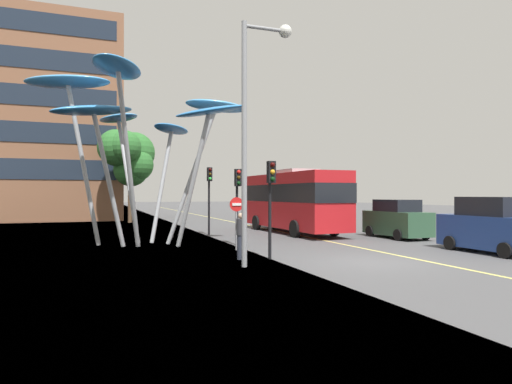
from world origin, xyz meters
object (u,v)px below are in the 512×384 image
at_px(traffic_light_kerb_far, 238,190).
at_px(no_entry_sign, 236,215).
at_px(leaf_sculpture, 131,113).
at_px(car_parked_near, 492,227).
at_px(traffic_light_island_mid, 209,186).
at_px(traffic_light_kerb_near, 271,188).
at_px(car_parked_mid, 397,220).
at_px(pedestrian, 241,236).
at_px(red_bus, 293,199).
at_px(street_lamp, 255,111).

distance_m(traffic_light_kerb_far, no_entry_sign, 2.09).
relative_size(leaf_sculpture, car_parked_near, 2.38).
bearing_deg(traffic_light_island_mid, traffic_light_kerb_near, -91.28).
xyz_separation_m(car_parked_mid, pedestrian, (-10.41, -4.55, -0.14)).
bearing_deg(red_bus, traffic_light_island_mid, 176.58).
height_order(car_parked_near, car_parked_mid, car_parked_near).
distance_m(car_parked_mid, street_lamp, 12.85).
xyz_separation_m(leaf_sculpture, traffic_light_island_mid, (4.68, 3.80, -3.34)).
bearing_deg(car_parked_mid, traffic_light_kerb_near, -152.20).
bearing_deg(street_lamp, traffic_light_kerb_far, 77.84).
xyz_separation_m(traffic_light_kerb_far, street_lamp, (-1.27, -5.89, 2.59)).
distance_m(traffic_light_kerb_near, pedestrian, 2.07).
xyz_separation_m(pedestrian, no_entry_sign, (0.63, 2.54, 0.66)).
bearing_deg(traffic_light_kerb_far, no_entry_sign, -109.34).
distance_m(traffic_light_kerb_far, car_parked_near, 10.90).
xyz_separation_m(red_bus, car_parked_mid, (3.93, -4.84, -1.12)).
relative_size(traffic_light_kerb_near, traffic_light_island_mid, 0.91).
xyz_separation_m(leaf_sculpture, no_entry_sign, (4.07, -3.36, -4.67)).
bearing_deg(traffic_light_kerb_near, red_bus, 60.86).
relative_size(red_bus, traffic_light_kerb_near, 2.73).
bearing_deg(traffic_light_island_mid, red_bus, -3.42).
xyz_separation_m(traffic_light_kerb_far, no_entry_sign, (-0.60, -1.70, -1.07)).
bearing_deg(traffic_light_kerb_far, red_bus, 44.44).
bearing_deg(car_parked_mid, pedestrian, -156.40).
height_order(car_parked_near, no_entry_sign, car_parked_near).
bearing_deg(pedestrian, traffic_light_kerb_far, 73.86).
bearing_deg(leaf_sculpture, street_lamp, -65.78).
bearing_deg(leaf_sculpture, traffic_light_kerb_far, -19.58).
bearing_deg(leaf_sculpture, traffic_light_kerb_near, -54.68).
bearing_deg(car_parked_mid, traffic_light_island_mid, 150.67).
height_order(traffic_light_island_mid, car_parked_near, traffic_light_island_mid).
height_order(traffic_light_kerb_far, pedestrian, traffic_light_kerb_far).
height_order(red_bus, traffic_light_island_mid, traffic_light_island_mid).
bearing_deg(street_lamp, car_parked_near, -1.11).
distance_m(red_bus, no_entry_sign, 9.03).
relative_size(car_parked_mid, pedestrian, 2.34).
height_order(red_bus, car_parked_near, red_bus).
bearing_deg(traffic_light_island_mid, no_entry_sign, -94.94).
distance_m(red_bus, street_lamp, 13.18).
relative_size(car_parked_near, street_lamp, 0.53).
xyz_separation_m(car_parked_mid, no_entry_sign, (-9.78, -2.01, 0.52)).
height_order(leaf_sculpture, pedestrian, leaf_sculpture).
bearing_deg(car_parked_near, no_entry_sign, 155.25).
bearing_deg(traffic_light_island_mid, traffic_light_kerb_far, -90.23).
bearing_deg(car_parked_near, red_bus, 108.08).
bearing_deg(street_lamp, pedestrian, 88.50).
height_order(leaf_sculpture, no_entry_sign, leaf_sculpture).
height_order(car_parked_near, street_lamp, street_lamp).
xyz_separation_m(traffic_light_kerb_far, pedestrian, (-1.23, -4.23, -1.73)).
bearing_deg(car_parked_near, car_parked_mid, 87.63).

